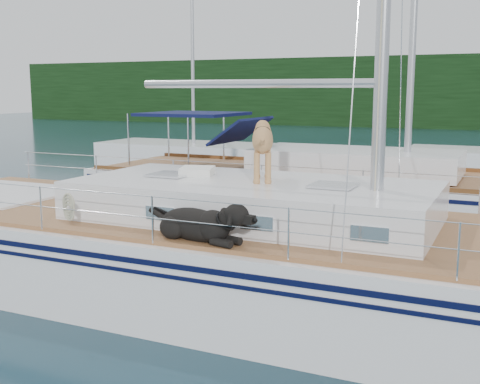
% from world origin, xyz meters
% --- Properties ---
extents(ground, '(120.00, 120.00, 0.00)m').
position_xyz_m(ground, '(0.00, 0.00, 0.00)').
color(ground, black).
rests_on(ground, ground).
extents(tree_line, '(90.00, 3.00, 6.00)m').
position_xyz_m(tree_line, '(0.00, 45.00, 3.00)').
color(tree_line, black).
rests_on(tree_line, ground).
extents(shore_bank, '(92.00, 1.00, 1.20)m').
position_xyz_m(shore_bank, '(0.00, 46.20, 0.60)').
color(shore_bank, '#595147').
rests_on(shore_bank, ground).
extents(main_sailboat, '(12.00, 3.80, 14.01)m').
position_xyz_m(main_sailboat, '(0.10, -0.00, 0.68)').
color(main_sailboat, white).
rests_on(main_sailboat, ground).
extents(neighbor_sailboat, '(11.00, 3.50, 13.30)m').
position_xyz_m(neighbor_sailboat, '(-0.31, 6.16, 0.63)').
color(neighbor_sailboat, white).
rests_on(neighbor_sailboat, ground).
extents(bg_boat_west, '(8.00, 3.00, 11.65)m').
position_xyz_m(bg_boat_west, '(-8.00, 14.00, 0.45)').
color(bg_boat_west, white).
rests_on(bg_boat_west, ground).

